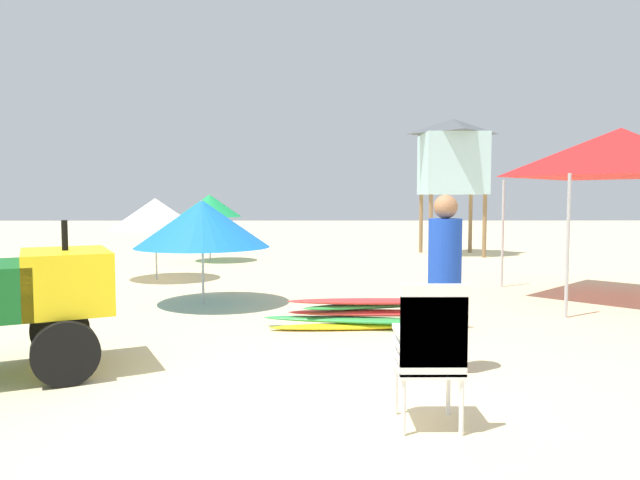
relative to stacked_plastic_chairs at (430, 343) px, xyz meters
name	(u,v)px	position (x,y,z in m)	size (l,w,h in m)	color
ground	(305,408)	(-0.94, 0.46, -0.65)	(80.00, 80.00, 0.00)	beige
stacked_plastic_chairs	(430,343)	(0.00, 0.00, 0.00)	(0.48, 0.48, 1.11)	white
surfboard_pile	(369,314)	(-0.14, 3.42, -0.46)	(2.72, 0.82, 0.40)	yellow
lifeguard_near_left	(445,271)	(0.40, 1.38, 0.36)	(0.32, 0.32, 1.75)	red
popup_canopy	(620,153)	(4.22, 5.56, 1.82)	(2.98, 2.98, 2.88)	#B2B2B7
lifeguard_tower	(452,157)	(3.25, 13.45, 2.31)	(1.98, 1.98, 4.08)	olive
beach_umbrella_left	(155,214)	(-4.21, 8.10, 0.73)	(1.91, 1.91, 1.72)	beige
beach_umbrella_mid	(210,206)	(-3.72, 11.69, 0.86)	(1.72, 1.72, 1.82)	beige
beach_umbrella_far	(202,224)	(-2.67, 5.20, 0.65)	(2.16, 2.16, 1.69)	beige
traffic_cone_near	(71,288)	(-4.90, 5.44, -0.42)	(0.33, 0.33, 0.47)	orange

